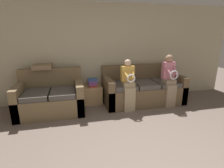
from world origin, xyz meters
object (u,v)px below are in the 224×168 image
couch_side (51,98)px  side_shelf (93,94)px  book_stack (92,82)px  couch_main (142,89)px  child_left_seated (128,83)px  throw_pillow (43,66)px  child_right_seated (169,78)px

couch_side → side_shelf: (1.01, 0.31, -0.10)m
couch_side → book_stack: size_ratio=4.93×
couch_main → child_left_seated: size_ratio=1.71×
couch_main → book_stack: 1.34m
child_left_seated → throw_pillow: (-1.96, 0.64, 0.36)m
couch_main → book_stack: size_ratio=6.94×
side_shelf → couch_side: bearing=-163.0°
child_right_seated → side_shelf: size_ratio=2.62×
child_right_seated → throw_pillow: 3.10m
child_right_seated → side_shelf: (-1.85, 0.61, -0.48)m
couch_main → child_left_seated: (-0.53, -0.40, 0.32)m
throw_pillow → couch_main: bearing=-5.7°
book_stack → child_left_seated: bearing=-38.4°
couch_main → child_right_seated: 0.76m
couch_main → throw_pillow: bearing=174.3°
side_shelf → throw_pillow: bearing=178.6°
couch_main → side_shelf: size_ratio=4.20×
couch_side → child_left_seated: child_left_seated is taller
child_left_seated → child_right_seated: (1.07, 0.01, 0.05)m
book_stack → throw_pillow: bearing=178.6°
side_shelf → book_stack: bearing=-10.5°
child_right_seated → side_shelf: 2.01m
side_shelf → book_stack: 0.32m
child_right_seated → side_shelf: child_right_seated is taller
side_shelf → book_stack: book_stack is taller
couch_side → book_stack: 1.08m
throw_pillow → child_right_seated: bearing=-11.9°
couch_side → throw_pillow: throw_pillow is taller
couch_main → couch_side: bearing=-177.8°
side_shelf → book_stack: size_ratio=1.65×
couch_main → throw_pillow: 2.59m
couch_main → book_stack: bearing=170.6°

